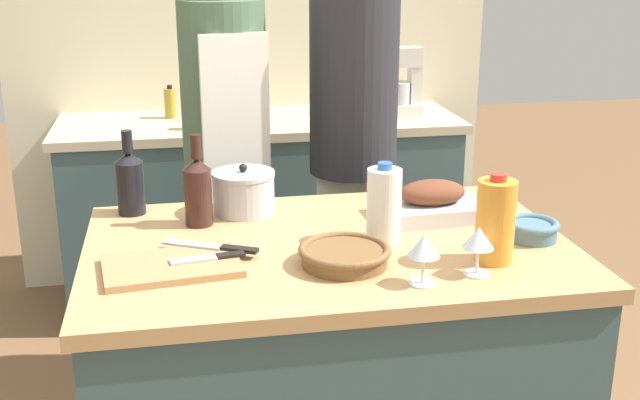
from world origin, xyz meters
The scene contains 22 objects.
kitchen_island centered at (0.00, 0.00, 0.45)m, with size 1.28×0.84×0.90m.
back_counter centered at (0.00, 1.65, 0.44)m, with size 1.84×0.60×0.88m.
back_wall centered at (0.00, 2.00, 1.27)m, with size 2.34×0.10×2.55m.
roasting_pan centered at (0.33, 0.15, 0.94)m, with size 0.31×0.22×0.11m.
wicker_basket centered at (0.01, -0.15, 0.93)m, with size 0.23×0.23×0.05m.
cutting_board centered at (-0.41, -0.11, 0.91)m, with size 0.35×0.25×0.02m.
stock_pot centered at (-0.20, 0.29, 0.96)m, with size 0.19×0.19×0.15m.
mixing_bowl centered at (0.54, -0.07, 0.93)m, with size 0.15×0.15×0.05m.
juice_jug centered at (0.38, -0.20, 1.01)m, with size 0.10×0.10×0.23m.
milk_jug centered at (0.15, -0.01, 1.00)m, with size 0.09×0.09×0.22m.
wine_bottle_green centered at (-0.33, 0.21, 1.00)m, with size 0.08×0.08×0.26m.
wine_bottle_dark centered at (-0.52, 0.35, 1.00)m, with size 0.08×0.08×0.25m.
wine_glass_left centered at (0.17, -0.30, 0.99)m, with size 0.08×0.08×0.12m.
wine_glass_right centered at (0.31, -0.27, 0.99)m, with size 0.08×0.08×0.12m.
knife_chef centered at (-0.30, -0.02, 0.92)m, with size 0.24×0.14×0.01m.
knife_paring centered at (-0.32, -0.10, 0.92)m, with size 0.19×0.06×0.01m.
stand_mixer centered at (0.66, 1.62, 1.01)m, with size 0.18×0.14×0.32m.
condiment_bottle_tall centered at (-0.40, 1.77, 0.95)m, with size 0.06×0.06×0.15m.
condiment_bottle_short centered at (-0.02, 1.52, 0.97)m, with size 0.06×0.06×0.20m.
condiment_bottle_extra centered at (-0.29, 1.51, 0.94)m, with size 0.06×0.06×0.13m.
person_cook_aproned centered at (-0.21, 0.88, 0.93)m, with size 0.31×0.33×1.67m.
person_cook_guest centered at (0.26, 0.86, 0.98)m, with size 0.32×0.32×1.75m.
Camera 1 is at (-0.38, -1.95, 1.67)m, focal length 45.00 mm.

